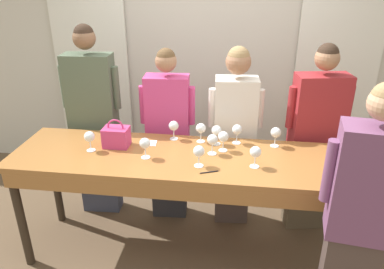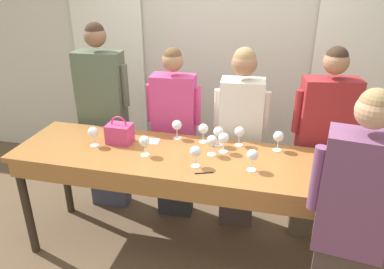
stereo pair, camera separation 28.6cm
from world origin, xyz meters
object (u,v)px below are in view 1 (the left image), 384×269
at_px(wine_glass_near_host, 217,131).
at_px(tasting_bar, 190,169).
at_px(handbag, 116,136).
at_px(host_pouring, 358,226).
at_px(wine_glass_back_mid, 145,144).
at_px(guest_cream_sweater, 234,136).
at_px(guest_olive_jacket, 94,122).
at_px(guest_striped_shirt, 315,140).
at_px(wine_glass_back_right, 174,126).
at_px(guest_pink_top, 168,135).
at_px(wine_glass_by_bottle, 201,129).
at_px(wine_glass_back_left, 276,133).
at_px(wine_glass_front_mid, 89,137).
at_px(wine_glass_by_handbag, 199,152).
at_px(wine_glass_front_left, 212,140).
at_px(wine_glass_center_mid, 223,137).
at_px(wine_glass_front_right, 343,146).
at_px(wine_bottle, 374,163).
at_px(wine_glass_center_left, 237,130).
at_px(wine_glass_center_right, 256,152).

bearing_deg(wine_glass_near_host, tasting_bar, -124.22).
bearing_deg(handbag, host_pouring, -24.45).
xyz_separation_m(wine_glass_back_mid, guest_cream_sweater, (0.67, 0.62, -0.18)).
xyz_separation_m(guest_olive_jacket, guest_striped_shirt, (2.03, 0.00, -0.06)).
bearing_deg(host_pouring, wine_glass_back_right, 142.59).
relative_size(tasting_bar, wine_glass_back_right, 17.16).
bearing_deg(wine_glass_back_mid, guest_cream_sweater, 43.11).
bearing_deg(guest_pink_top, wine_glass_by_bottle, -40.51).
relative_size(handbag, wine_glass_back_left, 1.43).
height_order(wine_glass_front_mid, guest_cream_sweater, guest_cream_sweater).
relative_size(wine_glass_by_bottle, guest_cream_sweater, 0.10).
bearing_deg(wine_glass_by_handbag, wine_glass_front_left, 68.45).
bearing_deg(wine_glass_front_mid, guest_cream_sweater, 26.57).
height_order(wine_glass_front_mid, wine_glass_center_mid, same).
bearing_deg(wine_glass_back_mid, guest_pink_top, 85.15).
xyz_separation_m(wine_glass_center_mid, wine_glass_by_bottle, (-0.19, 0.14, 0.00)).
xyz_separation_m(wine_glass_by_handbag, host_pouring, (0.99, -0.53, -0.15)).
bearing_deg(wine_glass_by_bottle, guest_pink_top, 139.49).
distance_m(wine_glass_near_host, wine_glass_by_handbag, 0.40).
xyz_separation_m(wine_glass_front_right, wine_glass_by_bottle, (-1.09, 0.19, 0.00)).
xyz_separation_m(wine_glass_front_left, wine_glass_near_host, (0.02, 0.18, 0.00)).
height_order(wine_glass_front_mid, wine_glass_by_bottle, same).
xyz_separation_m(wine_glass_front_left, wine_glass_back_mid, (-0.50, -0.13, 0.00)).
bearing_deg(wine_glass_center_mid, wine_glass_by_bottle, 144.21).
bearing_deg(host_pouring, wine_bottle, 67.68).
relative_size(wine_glass_front_mid, wine_glass_center_left, 1.00).
xyz_separation_m(wine_glass_front_mid, wine_glass_back_right, (0.62, 0.30, -0.00)).
relative_size(wine_glass_back_mid, wine_glass_by_handbag, 1.00).
xyz_separation_m(wine_glass_back_left, guest_striped_shirt, (0.38, 0.29, -0.18)).
xyz_separation_m(wine_glass_front_right, guest_cream_sweater, (-0.81, 0.47, -0.18)).
bearing_deg(wine_bottle, wine_glass_front_right, 124.16).
xyz_separation_m(wine_bottle, wine_glass_front_right, (-0.15, 0.23, 0.00)).
bearing_deg(guest_striped_shirt, wine_glass_by_bottle, -163.70).
bearing_deg(guest_olive_jacket, wine_glass_center_left, -11.61).
bearing_deg(wine_glass_back_left, wine_bottle, -32.81).
bearing_deg(wine_glass_center_right, wine_glass_back_mid, 177.60).
xyz_separation_m(wine_glass_center_mid, guest_pink_top, (-0.53, 0.43, -0.21)).
xyz_separation_m(wine_glass_front_left, host_pouring, (0.91, -0.73, -0.15)).
bearing_deg(wine_glass_by_bottle, tasting_bar, -99.33).
xyz_separation_m(wine_glass_near_host, guest_olive_jacket, (-1.17, 0.32, -0.12)).
bearing_deg(host_pouring, wine_glass_back_mid, 156.89).
relative_size(wine_glass_center_right, wine_glass_back_mid, 1.00).
height_order(handbag, wine_glass_by_handbag, handbag).
distance_m(wine_glass_center_mid, guest_cream_sweater, 0.47).
bearing_deg(guest_striped_shirt, wine_glass_center_mid, -151.60).
relative_size(wine_glass_center_right, wine_glass_by_bottle, 1.00).
height_order(wine_glass_front_mid, wine_glass_center_right, same).
distance_m(wine_glass_back_right, wine_glass_by_handbag, 0.51).
bearing_deg(wine_glass_by_handbag, wine_glass_by_bottle, 94.28).
height_order(wine_glass_center_left, host_pouring, host_pouring).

